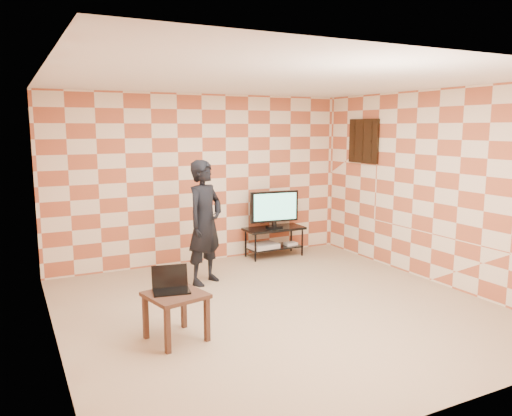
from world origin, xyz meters
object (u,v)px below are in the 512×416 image
(tv, at_px, (274,207))
(side_table, at_px, (176,302))
(person, at_px, (205,222))
(tv_stand, at_px, (274,235))

(tv, distance_m, side_table, 3.60)
(tv, bearing_deg, side_table, -135.34)
(tv, relative_size, person, 0.49)
(tv, xyz_separation_m, side_table, (-2.54, -2.51, -0.43))
(tv_stand, height_order, person, person)
(tv_stand, distance_m, tv, 0.48)
(tv, distance_m, person, 1.78)
(tv_stand, bearing_deg, side_table, -135.31)
(side_table, height_order, person, person)
(tv_stand, bearing_deg, person, -151.60)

